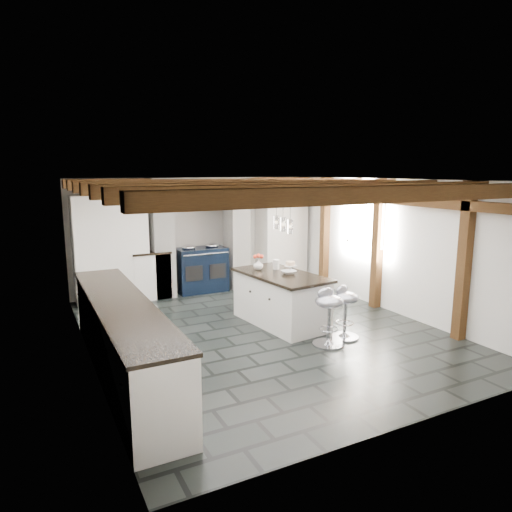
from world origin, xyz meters
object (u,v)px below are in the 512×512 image
bar_stool_near (345,306)px  bar_stool_far (329,311)px  kitchen_island (280,298)px  range_cooker (201,269)px

bar_stool_near → bar_stool_far: size_ratio=0.96×
kitchen_island → bar_stool_far: (0.13, -1.12, 0.09)m
kitchen_island → bar_stool_far: 1.13m
range_cooker → bar_stool_near: (0.94, -3.49, 0.02)m
range_cooker → bar_stool_near: 3.61m
bar_stool_near → kitchen_island: bearing=96.8°
bar_stool_far → range_cooker: bearing=91.7°
range_cooker → kitchen_island: kitchen_island is taller
kitchen_island → bar_stool_near: size_ratio=2.24×
bar_stool_far → bar_stool_near: bearing=11.5°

